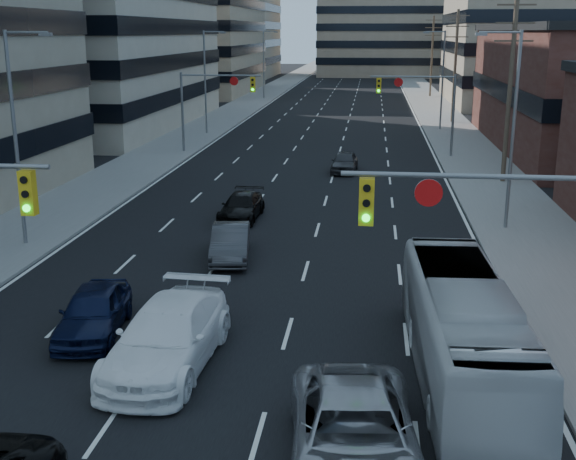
% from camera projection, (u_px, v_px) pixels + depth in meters
% --- Properties ---
extents(road_surface, '(18.00, 300.00, 0.02)m').
position_uv_depth(road_surface, '(351.00, 80.00, 135.28)').
color(road_surface, black).
rests_on(road_surface, ground).
extents(sidewalk_left, '(5.00, 300.00, 0.15)m').
position_uv_depth(sidewalk_left, '(290.00, 80.00, 136.53)').
color(sidewalk_left, slate).
rests_on(sidewalk_left, ground).
extents(sidewalk_right, '(5.00, 300.00, 0.15)m').
position_uv_depth(sidewalk_right, '(412.00, 81.00, 133.99)').
color(sidewalk_right, slate).
rests_on(sidewalk_right, ground).
extents(office_left_far, '(20.00, 30.00, 16.00)m').
position_uv_depth(office_left_far, '(183.00, 38.00, 107.08)').
color(office_left_far, gray).
rests_on(office_left_far, ground).
extents(office_right_far, '(22.00, 28.00, 14.00)m').
position_uv_depth(office_right_far, '(541.00, 47.00, 90.43)').
color(office_right_far, gray).
rests_on(office_right_far, ground).
extents(bg_block_left, '(24.00, 24.00, 20.00)m').
position_uv_depth(bg_block_left, '(214.00, 26.00, 145.29)').
color(bg_block_left, '#ADA089').
rests_on(bg_block_left, ground).
extents(bg_block_right, '(22.00, 22.00, 12.00)m').
position_uv_depth(bg_block_right, '(529.00, 48.00, 130.14)').
color(bg_block_right, gray).
rests_on(bg_block_right, ground).
extents(signal_near_right, '(6.59, 0.33, 6.00)m').
position_uv_depth(signal_near_right, '(513.00, 241.00, 16.48)').
color(signal_near_right, slate).
rests_on(signal_near_right, ground).
extents(signal_far_left, '(6.09, 0.33, 6.00)m').
position_uv_depth(signal_far_left, '(212.00, 96.00, 53.59)').
color(signal_far_left, slate).
rests_on(signal_far_left, ground).
extents(signal_far_right, '(6.09, 0.33, 6.00)m').
position_uv_depth(signal_far_right, '(421.00, 98.00, 51.89)').
color(signal_far_right, slate).
rests_on(signal_far_right, ground).
extents(utility_pole_block, '(2.20, 0.28, 11.00)m').
position_uv_depth(utility_pole_block, '(510.00, 87.00, 42.38)').
color(utility_pole_block, '#4C3D2D').
rests_on(utility_pole_block, ground).
extents(utility_pole_midblock, '(2.20, 0.28, 11.00)m').
position_uv_depth(utility_pole_midblock, '(455.00, 64.00, 71.11)').
color(utility_pole_midblock, '#4C3D2D').
rests_on(utility_pole_midblock, ground).
extents(utility_pole_distant, '(2.20, 0.28, 11.00)m').
position_uv_depth(utility_pole_distant, '(432.00, 55.00, 99.84)').
color(utility_pole_distant, '#4C3D2D').
rests_on(utility_pole_distant, ground).
extents(streetlight_left_near, '(2.03, 0.22, 9.00)m').
position_uv_depth(streetlight_left_near, '(18.00, 129.00, 29.75)').
color(streetlight_left_near, slate).
rests_on(streetlight_left_near, ground).
extents(streetlight_left_mid, '(2.03, 0.22, 9.00)m').
position_uv_depth(streetlight_left_mid, '(207.00, 77.00, 63.26)').
color(streetlight_left_mid, slate).
rests_on(streetlight_left_mid, ground).
extents(streetlight_left_far, '(2.03, 0.22, 9.00)m').
position_uv_depth(streetlight_left_far, '(265.00, 61.00, 96.78)').
color(streetlight_left_far, slate).
rests_on(streetlight_left_far, ground).
extents(streetlight_right_near, '(2.03, 0.22, 9.00)m').
position_uv_depth(streetlight_right_near, '(510.00, 121.00, 32.25)').
color(streetlight_right_near, slate).
rests_on(streetlight_right_near, ground).
extents(streetlight_right_far, '(2.03, 0.22, 9.00)m').
position_uv_depth(streetlight_right_far, '(441.00, 75.00, 65.76)').
color(streetlight_right_far, slate).
rests_on(streetlight_right_far, ground).
extents(white_van, '(2.79, 6.15, 1.75)m').
position_uv_depth(white_van, '(168.00, 336.00, 19.76)').
color(white_van, white).
rests_on(white_van, ground).
extents(silver_suv, '(3.25, 6.10, 1.63)m').
position_uv_depth(silver_suv, '(354.00, 436.00, 15.00)').
color(silver_suv, '#9D9CA1').
rests_on(silver_suv, ground).
extents(transit_bus, '(2.74, 10.01, 2.76)m').
position_uv_depth(transit_bus, '(463.00, 331.00, 18.86)').
color(transit_bus, '#BCBCBC').
rests_on(transit_bus, ground).
extents(sedan_blue, '(2.31, 4.55, 1.49)m').
position_uv_depth(sedan_blue, '(93.00, 312.00, 21.85)').
color(sedan_blue, black).
rests_on(sedan_blue, ground).
extents(sedan_grey_center, '(2.03, 4.37, 1.39)m').
position_uv_depth(sedan_grey_center, '(230.00, 243.00, 29.15)').
color(sedan_grey_center, '#363638').
rests_on(sedan_grey_center, ground).
extents(sedan_black_far, '(1.91, 4.41, 1.26)m').
position_uv_depth(sedan_black_far, '(241.00, 207.00, 35.34)').
color(sedan_black_far, black).
rests_on(sedan_black_far, ground).
extents(sedan_grey_right, '(1.79, 4.07, 1.36)m').
position_uv_depth(sedan_grey_right, '(345.00, 162.00, 47.20)').
color(sedan_grey_right, '#303133').
rests_on(sedan_grey_right, ground).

